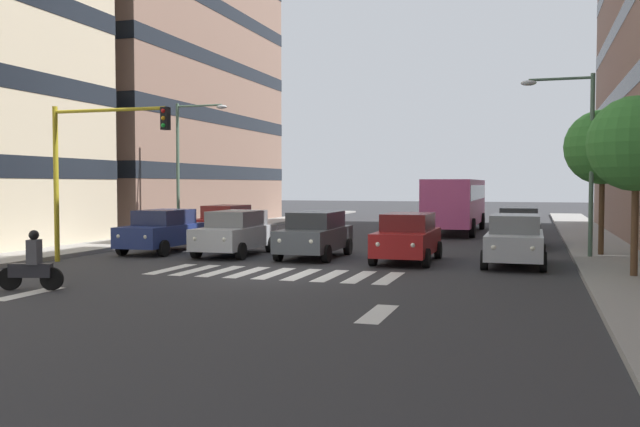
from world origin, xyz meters
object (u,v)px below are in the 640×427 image
Objects in this scene: car_3 at (235,232)px; car_row2_0 at (519,226)px; car_2 at (315,234)px; car_1 at (407,237)px; street_tree_1 at (603,147)px; car_row2_1 at (225,222)px; street_tree_0 at (636,144)px; bus_behind_traffic at (456,200)px; street_lamp_left at (579,145)px; street_lamp_right at (186,154)px; traffic_light_gantry at (88,156)px; car_4 at (163,230)px; car_0 at (515,240)px; motorcycle_with_rider at (32,266)px.

car_row2_0 is at bearing -145.09° from car_3.
car_1 is at bearing 174.30° from car_2.
street_tree_1 is at bearing 125.11° from car_row2_0.
car_row2_1 is 0.87× the size of street_tree_0.
bus_behind_traffic is at bearing -138.48° from car_row2_1.
car_2 is 0.42× the size of bus_behind_traffic.
street_tree_1 is at bearing -167.51° from car_3.
street_lamp_right is (18.26, -4.51, 0.08)m from street_lamp_left.
bus_behind_traffic is 14.16m from street_tree_1.
car_row2_1 is 0.42× the size of bus_behind_traffic.
bus_behind_traffic is at bearing -145.33° from street_lamp_right.
traffic_light_gantry is (7.06, 3.94, 2.84)m from car_2.
car_0 is at bearing 178.15° from car_4.
car_1 and car_2 have the same top height.
street_lamp_left is at bearing -172.90° from car_4.
car_2 is 11.08m from street_tree_1.
traffic_light_gantry reaches higher than street_tree_0.
street_lamp_right is (2.31, -0.37, 3.36)m from car_row2_1.
street_tree_0 is (-19.47, 9.72, -0.36)m from street_lamp_right.
traffic_light_gantry is 18.56m from street_tree_1.
street_tree_1 is (-16.81, 3.30, 3.22)m from car_row2_1.
car_4 is 0.68× the size of street_lamp_left.
car_4 is at bearing -98.01° from traffic_light_gantry.
street_lamp_left is at bearing 44.56° from street_tree_1.
street_tree_0 is at bearing 169.26° from car_4.
street_lamp_right is at bearing -29.04° from car_1.
car_2 is at bearing -5.70° from car_1.
car_0 is 5.47m from street_tree_1.
car_1 is 0.81× the size of traffic_light_gantry.
car_1 is 8.07m from street_tree_1.
motorcycle_with_rider is 17.22m from street_lamp_right.
street_lamp_right reaches higher than car_1.
traffic_light_gantry is (0.45, 10.14, 2.84)m from car_row2_1.
motorcycle_with_rider is 0.31× the size of street_tree_1.
street_tree_1 is at bearing -153.97° from car_1.
car_2 is at bearing 15.83° from street_tree_1.
street_tree_1 reaches higher than bus_behind_traffic.
street_lamp_left is 1.23× the size of street_tree_1.
car_row2_1 is at bearing -25.38° from car_0.
car_1 reaches higher than motorcycle_with_rider.
bus_behind_traffic reaches higher than car_row2_1.
street_lamp_right is at bearing -26.53° from street_tree_0.
car_4 is at bearing -1.85° from car_0.
car_0 is 5.29m from street_tree_0.
car_0 reaches higher than motorcycle_with_rider.
street_lamp_left is 1.28× the size of street_tree_0.
car_row2_0 is 2.67× the size of motorcycle_with_rider.
car_row2_0 is at bearing -115.75° from car_1.
car_0 is 1.00× the size of car_1.
car_1 and car_3 have the same top height.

